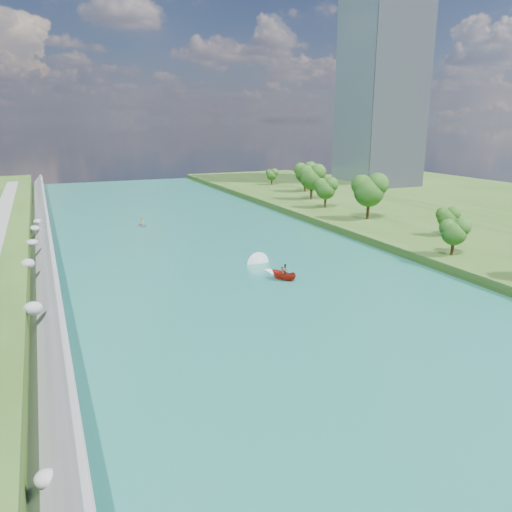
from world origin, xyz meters
name	(u,v)px	position (x,y,z in m)	size (l,w,h in m)	color
ground	(286,310)	(0.00, 0.00, 0.00)	(260.00, 260.00, 0.00)	#2D5119
river_water	(227,266)	(0.00, 20.00, 0.05)	(55.00, 240.00, 0.10)	#1B6857
berm_east	(472,233)	(49.50, 20.00, 0.75)	(44.00, 240.00, 1.50)	#2D5119
riprap_bank	(43,277)	(-25.87, 19.00, 1.83)	(4.43, 236.00, 4.35)	slate
office_tower	(381,94)	(82.50, 95.00, 30.00)	(22.00, 22.00, 60.00)	gray
trees_east	(377,196)	(38.97, 35.89, 6.41)	(18.65, 143.03, 11.20)	#244412
motorboat	(278,272)	(4.74, 12.05, 0.72)	(3.60, 18.73, 2.07)	#A91B0D
raft	(143,224)	(-6.09, 54.84, 0.47)	(2.42, 3.07, 1.67)	#919599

